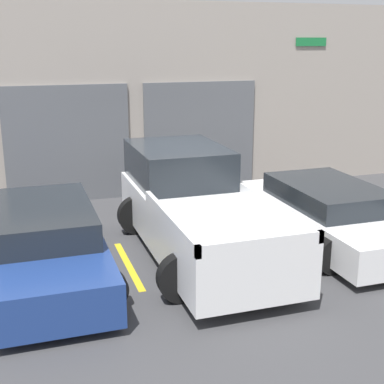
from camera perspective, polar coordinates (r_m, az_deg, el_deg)
The scene contains 7 objects.
ground_plane at distance 11.20m, azimuth -1.45°, elevation -4.23°, with size 28.00×28.00×0.00m, color #3D3D3F.
shophouse_building at distance 13.79m, azimuth -5.54°, elevation 9.61°, with size 16.78×0.68×4.80m.
pickup_truck at distance 9.96m, azimuth 0.30°, elevation -1.70°, with size 2.46×5.13×1.82m.
sedan_white at distance 10.91m, azimuth 14.40°, elevation -2.22°, with size 2.27×4.55×1.14m.
sedan_side at distance 9.30m, azimuth -15.14°, elevation -5.25°, with size 2.09×4.73×1.22m.
parking_stripe_left at distance 9.62m, azimuth -6.78°, elevation -7.75°, with size 0.12×2.20×0.01m, color gold.
parking_stripe_centre at distance 10.43m, azimuth 7.96°, elevation -5.89°, with size 0.12×2.20×0.01m, color gold.
Camera 1 is at (-3.01, -10.09, 3.82)m, focal length 50.00 mm.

